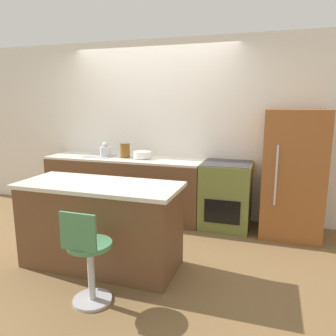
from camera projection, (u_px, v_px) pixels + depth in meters
ground_plane at (138, 225)px, 4.61m from camera, size 14.00×14.00×0.00m
wall_back at (154, 129)px, 5.00m from camera, size 8.00×0.06×2.60m
back_counter at (125, 187)px, 4.95m from camera, size 2.37×0.64×0.90m
kitchen_island at (101, 225)px, 3.41m from camera, size 1.67×0.70×0.89m
oven_range at (226, 195)px, 4.49m from camera, size 0.66×0.66×0.90m
refrigerator at (293, 174)px, 4.15m from camera, size 0.74×0.71×1.62m
stool_chair at (89, 259)px, 2.74m from camera, size 0.37×0.37×0.85m
kettle at (105, 150)px, 4.94m from camera, size 0.16×0.16×0.21m
mixing_bowl at (142, 155)px, 4.77m from camera, size 0.26×0.26×0.10m
canister_jar at (125, 150)px, 4.84m from camera, size 0.15×0.15×0.20m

